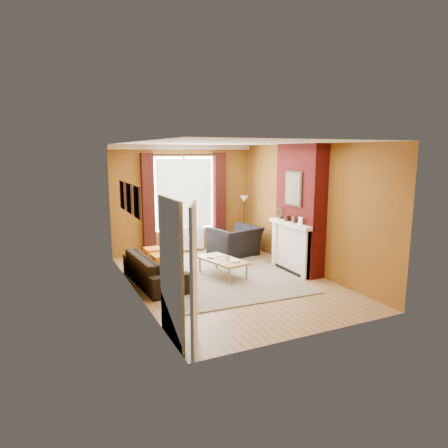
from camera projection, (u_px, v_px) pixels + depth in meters
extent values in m
plane|color=olive|center=(229.00, 280.00, 8.27)|extent=(5.50, 5.50, 0.00)
cube|color=brown|center=(184.00, 199.00, 10.47)|extent=(3.80, 0.02, 2.80)
cube|color=brown|center=(315.00, 241.00, 5.56)|extent=(3.80, 0.02, 2.80)
cube|color=brown|center=(307.00, 208.00, 8.81)|extent=(0.02, 5.50, 2.80)
cube|color=brown|center=(135.00, 221.00, 7.23)|extent=(0.02, 5.50, 2.80)
cube|color=white|center=(229.00, 143.00, 7.76)|extent=(3.80, 5.50, 0.01)
cube|color=#480C0A|center=(300.00, 209.00, 8.73)|extent=(0.35, 1.40, 2.80)
cube|color=white|center=(291.00, 247.00, 8.80)|extent=(0.12, 1.30, 1.10)
cube|color=white|center=(290.00, 224.00, 8.69)|extent=(0.22, 1.40, 0.08)
cube|color=white|center=(307.00, 255.00, 8.28)|extent=(0.16, 0.14, 1.04)
cube|color=white|center=(277.00, 243.00, 9.32)|extent=(0.16, 0.14, 1.04)
cube|color=black|center=(292.00, 252.00, 8.84)|extent=(0.06, 0.80, 0.90)
cube|color=black|center=(291.00, 270.00, 8.90)|extent=(0.20, 1.00, 0.06)
cube|color=white|center=(300.00, 221.00, 8.36)|extent=(0.03, 0.12, 0.16)
cube|color=black|center=(294.00, 220.00, 8.58)|extent=(0.03, 0.10, 0.14)
cylinder|color=black|center=(287.00, 218.00, 8.81)|extent=(0.10, 0.10, 0.12)
cube|color=black|center=(294.00, 188.00, 8.57)|extent=(0.03, 0.60, 0.75)
cube|color=olive|center=(293.00, 189.00, 8.56)|extent=(0.01, 0.52, 0.66)
cube|color=white|center=(183.00, 147.00, 10.19)|extent=(3.80, 0.08, 0.12)
cube|color=white|center=(184.00, 194.00, 10.41)|extent=(1.60, 0.04, 1.90)
cube|color=silver|center=(185.00, 194.00, 10.38)|extent=(1.50, 0.02, 1.80)
cube|color=white|center=(184.00, 194.00, 10.40)|extent=(0.06, 0.04, 1.90)
cube|color=#3B110D|center=(148.00, 204.00, 9.96)|extent=(0.30, 0.16, 2.50)
cube|color=#3B110D|center=(220.00, 200.00, 10.78)|extent=(0.30, 0.16, 2.50)
cylinder|color=black|center=(185.00, 155.00, 10.15)|extent=(2.30, 0.05, 0.05)
cube|color=white|center=(186.00, 239.00, 10.57)|extent=(1.00, 0.10, 0.60)
cube|color=white|center=(170.00, 241.00, 10.33)|extent=(0.04, 0.03, 0.56)
cube|color=white|center=(174.00, 241.00, 10.37)|extent=(0.04, 0.03, 0.56)
cube|color=white|center=(178.00, 240.00, 10.42)|extent=(0.04, 0.03, 0.56)
cube|color=white|center=(182.00, 240.00, 10.46)|extent=(0.04, 0.03, 0.56)
cube|color=white|center=(186.00, 239.00, 10.51)|extent=(0.04, 0.03, 0.56)
cube|color=white|center=(190.00, 239.00, 10.56)|extent=(0.04, 0.03, 0.56)
cube|color=white|center=(194.00, 239.00, 10.60)|extent=(0.04, 0.03, 0.56)
cube|color=white|center=(198.00, 238.00, 10.65)|extent=(0.04, 0.03, 0.56)
cube|color=white|center=(202.00, 238.00, 10.69)|extent=(0.04, 0.03, 0.56)
cube|color=black|center=(137.00, 202.00, 7.09)|extent=(0.04, 0.44, 0.58)
cube|color=#C6D231|center=(138.00, 202.00, 7.10)|extent=(0.01, 0.38, 0.52)
cube|color=black|center=(129.00, 198.00, 7.67)|extent=(0.04, 0.44, 0.58)
cube|color=green|center=(131.00, 198.00, 7.68)|extent=(0.01, 0.38, 0.52)
cube|color=black|center=(123.00, 195.00, 8.25)|extent=(0.04, 0.44, 0.58)
cube|color=#BB2E50|center=(124.00, 195.00, 8.26)|extent=(0.01, 0.38, 0.52)
cube|color=white|center=(171.00, 272.00, 5.48)|extent=(0.05, 0.94, 2.06)
cube|color=black|center=(173.00, 272.00, 5.49)|extent=(0.02, 0.80, 1.98)
cube|color=white|center=(194.00, 278.00, 5.24)|extent=(0.37, 0.74, 1.98)
imported|color=#3D6F31|center=(280.00, 213.00, 9.06)|extent=(0.14, 0.10, 0.27)
cube|color=#C86A10|center=(171.00, 267.00, 7.57)|extent=(0.34, 0.40, 0.16)
cube|color=#C86A10|center=(161.00, 258.00, 8.20)|extent=(0.34, 0.40, 0.16)
cube|color=#C86A10|center=(153.00, 252.00, 8.73)|extent=(0.34, 0.40, 0.16)
cube|color=#2E6680|center=(220.00, 273.00, 8.71)|extent=(2.87, 3.88, 0.02)
imported|color=black|center=(155.00, 269.00, 8.08)|extent=(0.91, 2.07, 0.59)
imported|color=black|center=(235.00, 241.00, 10.17)|extent=(1.37, 1.26, 0.75)
cube|color=tan|center=(222.00, 260.00, 8.47)|extent=(0.82, 1.25, 0.05)
cylinder|color=tan|center=(229.00, 277.00, 7.97)|extent=(0.06, 0.06, 0.33)
cylinder|color=tan|center=(247.00, 273.00, 8.25)|extent=(0.06, 0.06, 0.33)
cylinder|color=tan|center=(200.00, 265.00, 8.77)|extent=(0.06, 0.06, 0.33)
cylinder|color=tan|center=(217.00, 262.00, 9.05)|extent=(0.06, 0.06, 0.33)
cylinder|color=#A27C46|center=(216.00, 247.00, 10.34)|extent=(0.35, 0.35, 0.41)
cylinder|color=black|center=(244.00, 248.00, 10.95)|extent=(0.28, 0.28, 0.03)
cylinder|color=black|center=(244.00, 224.00, 10.82)|extent=(0.03, 0.03, 1.34)
cone|color=beige|center=(244.00, 199.00, 10.70)|extent=(0.28, 0.28, 0.16)
imported|color=#999999|center=(229.00, 261.00, 8.26)|extent=(0.21, 0.28, 0.03)
imported|color=#999999|center=(214.00, 255.00, 8.74)|extent=(0.24, 0.29, 0.02)
imported|color=#999999|center=(227.00, 258.00, 8.38)|extent=(0.11, 0.11, 0.09)
cube|color=#27272A|center=(211.00, 258.00, 8.51)|extent=(0.12, 0.17, 0.02)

